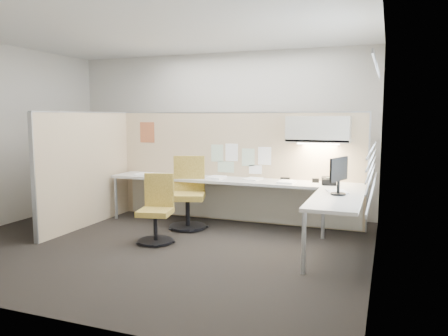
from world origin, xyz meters
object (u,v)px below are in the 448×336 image
at_px(chair_left, 157,211).
at_px(monitor, 339,173).
at_px(phone, 329,181).
at_px(desk, 249,190).
at_px(chair_right, 188,195).

bearing_deg(chair_left, monitor, -2.82).
relative_size(chair_left, phone, 3.84).
distance_m(desk, phone, 1.17).
bearing_deg(monitor, desk, 83.89).
bearing_deg(chair_right, monitor, -29.87).
distance_m(chair_left, monitor, 2.44).
height_order(monitor, phone, monitor).
height_order(chair_left, chair_right, chair_right).
bearing_deg(desk, phone, 5.64).
bearing_deg(monitor, chair_right, 98.22).
height_order(desk, chair_right, chair_right).
bearing_deg(monitor, phone, 35.31).
bearing_deg(desk, chair_right, -167.53).
bearing_deg(phone, chair_left, -160.62).
xyz_separation_m(chair_left, phone, (2.13, 1.17, 0.36)).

